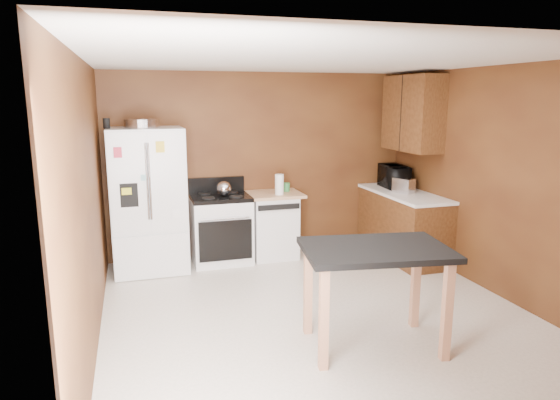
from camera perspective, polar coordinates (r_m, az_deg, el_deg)
name	(u,v)px	position (r m, az deg, el deg)	size (l,w,h in m)	color
floor	(317,313)	(5.22, 4.24, -12.80)	(4.50, 4.50, 0.00)	silver
ceiling	(321,60)	(4.77, 4.70, 15.71)	(4.50, 4.50, 0.00)	white
wall_back	(261,164)	(6.96, -2.19, 4.13)	(4.20, 4.20, 0.00)	brown
wall_front	(467,267)	(2.92, 20.55, -7.20)	(4.20, 4.20, 0.00)	brown
wall_left	(88,206)	(4.55, -21.09, -0.67)	(4.50, 4.50, 0.00)	brown
wall_right	(500,183)	(5.92, 23.81, 1.82)	(4.50, 4.50, 0.00)	brown
roasting_pan	(142,123)	(6.28, -15.49, 8.43)	(0.43, 0.43, 0.11)	silver
pen_cup	(107,123)	(6.27, -19.21, 8.27)	(0.08, 0.08, 0.12)	black
kettle	(224,189)	(6.51, -6.43, 1.29)	(0.20, 0.20, 0.20)	silver
paper_towel	(279,185)	(6.62, -0.07, 1.78)	(0.12, 0.12, 0.27)	white
green_canister	(286,187)	(6.87, 0.69, 1.49)	(0.11, 0.11, 0.12)	green
toaster	(404,185)	(6.92, 13.95, 1.63)	(0.16, 0.27, 0.19)	silver
microwave	(394,177)	(7.27, 12.91, 2.53)	(0.53, 0.36, 0.29)	black
refrigerator	(149,200)	(6.43, -14.78, -0.04)	(0.90, 0.80, 1.80)	white
gas_range	(221,228)	(6.67, -6.77, -3.18)	(0.76, 0.68, 1.10)	white
dishwasher	(273,224)	(6.85, -0.86, -2.79)	(0.78, 0.63, 0.89)	white
right_cabinets	(406,191)	(7.02, 14.16, 1.00)	(0.63, 1.58, 2.45)	brown
island	(375,262)	(4.38, 10.83, -7.03)	(1.34, 0.99, 0.91)	black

